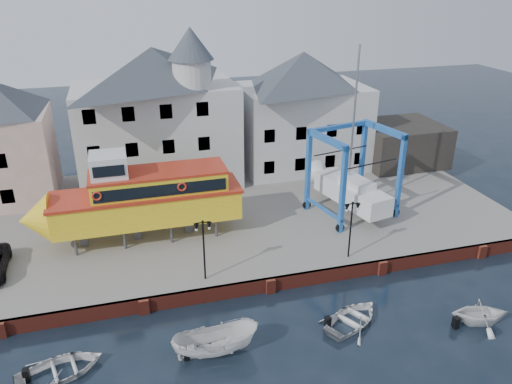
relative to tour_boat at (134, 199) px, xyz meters
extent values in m
plane|color=black|center=(7.82, -7.80, -4.16)|extent=(140.00, 140.00, 0.00)
cube|color=slate|center=(7.82, 3.20, -3.66)|extent=(44.00, 22.00, 1.00)
cube|color=maroon|center=(7.82, -7.68, -3.66)|extent=(44.00, 0.25, 1.00)
cube|color=maroon|center=(-8.18, -7.85, -3.66)|extent=(0.60, 0.36, 1.00)
cube|color=maroon|center=(-0.18, -7.85, -3.66)|extent=(0.60, 0.36, 1.00)
cube|color=maroon|center=(7.82, -7.85, -3.66)|extent=(0.60, 0.36, 1.00)
cube|color=maroon|center=(15.82, -7.85, -3.66)|extent=(0.60, 0.36, 1.00)
cube|color=maroon|center=(23.82, -7.85, -3.66)|extent=(0.60, 0.36, 1.00)
cube|color=tan|center=(-10.18, 10.20, 0.59)|extent=(8.00, 7.00, 7.50)
cube|color=black|center=(-9.68, 6.74, -1.56)|extent=(1.00, 0.08, 1.20)
cube|color=black|center=(-9.68, 6.74, 1.44)|extent=(1.00, 0.08, 1.20)
cube|color=#BDBDBD|center=(2.82, 10.70, 1.34)|extent=(14.00, 8.00, 9.00)
pyramid|color=#383D48|center=(2.82, 10.70, 7.44)|extent=(14.00, 8.00, 3.20)
cube|color=black|center=(-2.68, 6.74, -1.56)|extent=(1.00, 0.08, 1.20)
cube|color=black|center=(0.32, 6.74, -1.56)|extent=(1.00, 0.08, 1.20)
cube|color=black|center=(3.32, 6.74, -1.56)|extent=(1.00, 0.08, 1.20)
cube|color=black|center=(6.32, 6.74, -1.56)|extent=(1.00, 0.08, 1.20)
cube|color=black|center=(-2.68, 6.74, 1.44)|extent=(1.00, 0.08, 1.20)
cube|color=black|center=(0.32, 6.74, 1.44)|extent=(1.00, 0.08, 1.20)
cube|color=black|center=(3.32, 6.74, 1.44)|extent=(1.00, 0.08, 1.20)
cube|color=black|center=(6.32, 6.74, 1.44)|extent=(1.00, 0.08, 1.20)
cube|color=black|center=(-2.68, 6.74, 4.44)|extent=(1.00, 0.08, 1.20)
cube|color=black|center=(0.32, 6.74, 4.44)|extent=(1.00, 0.08, 1.20)
cube|color=black|center=(3.32, 6.74, 4.44)|extent=(1.00, 0.08, 1.20)
cube|color=black|center=(6.32, 6.74, 4.44)|extent=(1.00, 0.08, 1.20)
cylinder|color=#BDBDBD|center=(5.82, 8.30, 7.04)|extent=(3.20, 3.20, 2.40)
cone|color=#383D48|center=(5.82, 8.30, 9.54)|extent=(3.80, 3.80, 2.60)
cube|color=#BDBDBD|center=(16.82, 11.20, 0.84)|extent=(12.00, 8.00, 8.00)
pyramid|color=#383D48|center=(16.82, 11.20, 6.44)|extent=(12.00, 8.00, 3.20)
cube|color=black|center=(12.32, 7.24, -1.56)|extent=(1.00, 0.08, 1.20)
cube|color=black|center=(15.32, 7.24, -1.56)|extent=(1.00, 0.08, 1.20)
cube|color=black|center=(18.32, 7.24, -1.56)|extent=(1.00, 0.08, 1.20)
cube|color=black|center=(21.32, 7.24, -1.56)|extent=(1.00, 0.08, 1.20)
cube|color=black|center=(12.32, 7.24, 1.44)|extent=(1.00, 0.08, 1.20)
cube|color=black|center=(15.32, 7.24, 1.44)|extent=(1.00, 0.08, 1.20)
cube|color=black|center=(18.32, 7.24, 1.44)|extent=(1.00, 0.08, 1.20)
cube|color=black|center=(21.32, 7.24, 1.44)|extent=(1.00, 0.08, 1.20)
cube|color=black|center=(26.82, 9.20, -1.16)|extent=(8.00, 7.00, 4.00)
cylinder|color=black|center=(3.82, -6.60, -1.16)|extent=(0.12, 0.12, 4.00)
cube|color=black|center=(3.82, -6.60, 0.89)|extent=(0.90, 0.06, 0.06)
sphere|color=black|center=(3.82, -6.60, 0.96)|extent=(0.16, 0.16, 0.16)
cone|color=black|center=(3.42, -6.60, 0.62)|extent=(0.32, 0.32, 0.45)
sphere|color=silver|center=(3.42, -6.60, 0.44)|extent=(0.18, 0.18, 0.18)
cone|color=black|center=(4.22, -6.60, 0.62)|extent=(0.32, 0.32, 0.45)
sphere|color=silver|center=(4.22, -6.60, 0.44)|extent=(0.18, 0.18, 0.18)
cylinder|color=black|center=(13.82, -6.60, -1.16)|extent=(0.12, 0.12, 4.00)
cube|color=black|center=(13.82, -6.60, 0.89)|extent=(0.90, 0.06, 0.06)
sphere|color=black|center=(13.82, -6.60, 0.96)|extent=(0.16, 0.16, 0.16)
cone|color=black|center=(13.42, -6.60, 0.62)|extent=(0.32, 0.32, 0.45)
sphere|color=silver|center=(13.42, -6.60, 0.44)|extent=(0.18, 0.18, 0.18)
cone|color=black|center=(14.22, -6.60, 0.62)|extent=(0.32, 0.32, 0.45)
sphere|color=silver|center=(14.22, -6.60, 0.44)|extent=(0.18, 0.18, 0.18)
cylinder|color=#59595E|center=(-4.27, -1.33, -2.46)|extent=(0.20, 0.20, 1.41)
cylinder|color=#59595E|center=(-4.28, 1.30, -2.46)|extent=(0.20, 0.20, 1.41)
cylinder|color=#59595E|center=(-0.98, -1.32, -2.46)|extent=(0.20, 0.20, 1.41)
cylinder|color=#59595E|center=(-0.99, 1.32, -2.46)|extent=(0.20, 0.20, 1.41)
cylinder|color=#59595E|center=(2.32, -1.31, -2.46)|extent=(0.20, 0.20, 1.41)
cylinder|color=#59595E|center=(2.31, 1.33, -2.46)|extent=(0.20, 0.20, 1.41)
cylinder|color=#59595E|center=(5.62, -1.30, -2.46)|extent=(0.20, 0.20, 1.41)
cylinder|color=#59595E|center=(5.61, 1.34, -2.46)|extent=(0.20, 0.20, 1.41)
cube|color=#59595E|center=(-3.81, -0.01, -2.46)|extent=(0.57, 0.47, 1.41)
cube|color=#59595E|center=(-0.04, 0.00, -2.46)|extent=(0.57, 0.47, 1.41)
cube|color=#59595E|center=(3.73, 0.02, -2.46)|extent=(0.57, 0.47, 1.41)
cube|color=yellow|center=(0.90, 0.00, -0.71)|extent=(13.21, 3.63, 2.07)
cone|color=yellow|center=(-6.73, -0.02, -0.71)|extent=(2.09, 3.59, 3.58)
cube|color=#B22B17|center=(0.90, 0.00, 0.42)|extent=(13.49, 3.78, 0.21)
cube|color=yellow|center=(1.85, 0.01, 1.08)|extent=(9.43, 3.24, 1.51)
cube|color=black|center=(1.85, -1.62, 1.12)|extent=(9.05, 0.09, 0.85)
cube|color=black|center=(1.84, 1.64, 1.12)|extent=(9.05, 0.09, 0.85)
cube|color=#B22B17|center=(1.85, 0.01, 1.92)|extent=(9.62, 3.33, 0.17)
cube|color=silver|center=(-1.45, 0.00, 2.69)|extent=(2.46, 2.46, 1.71)
cube|color=black|center=(-1.45, -1.26, 2.76)|extent=(2.06, 0.07, 0.75)
torus|color=#B22B17|center=(-2.39, -1.69, 1.27)|extent=(0.66, 0.13, 0.66)
torus|color=#B22B17|center=(3.27, -1.67, 1.27)|extent=(0.66, 0.13, 0.66)
cube|color=#153CA0|center=(14.75, -3.15, 0.25)|extent=(0.41, 0.41, 6.83)
cylinder|color=black|center=(14.75, -3.15, -2.82)|extent=(0.72, 0.39, 0.68)
cube|color=#153CA0|center=(13.76, 1.28, 0.25)|extent=(0.41, 0.41, 6.83)
cylinder|color=black|center=(13.76, 1.28, -2.82)|extent=(0.72, 0.39, 0.68)
cube|color=#153CA0|center=(20.13, -1.94, 0.25)|extent=(0.41, 0.41, 6.83)
cylinder|color=black|center=(20.13, -1.94, -2.82)|extent=(0.72, 0.39, 0.68)
cube|color=#153CA0|center=(19.13, 2.48, 0.25)|extent=(0.41, 0.41, 6.83)
cylinder|color=black|center=(19.13, 2.48, -2.82)|extent=(0.72, 0.39, 0.68)
cube|color=#153CA0|center=(14.25, -0.93, 3.49)|extent=(1.40, 4.83, 0.48)
cube|color=#153CA0|center=(14.25, -0.93, -2.19)|extent=(1.30, 4.81, 0.20)
cube|color=#153CA0|center=(19.63, 0.27, 3.49)|extent=(1.40, 4.83, 0.48)
cube|color=#153CA0|center=(19.63, 0.27, -2.19)|extent=(1.30, 4.81, 0.20)
cube|color=#153CA0|center=(16.45, 1.88, 3.49)|extent=(5.79, 1.61, 0.34)
cube|color=silver|center=(16.94, -0.33, -1.41)|extent=(3.79, 7.63, 1.56)
cone|color=silver|center=(15.99, 3.90, -1.41)|extent=(2.53, 2.01, 2.24)
cube|color=#59595E|center=(16.94, -0.33, -2.53)|extent=(0.61, 1.76, 0.68)
cube|color=silver|center=(17.05, -0.81, -0.34)|extent=(2.16, 3.20, 0.59)
cylinder|color=#99999E|center=(16.83, 0.14, 4.74)|extent=(0.19, 0.19, 10.73)
cube|color=black|center=(17.33, -2.05, 1.63)|extent=(5.15, 1.27, 0.05)
cube|color=black|center=(16.56, 1.38, 1.63)|extent=(5.15, 1.27, 0.05)
imported|color=silver|center=(3.31, -12.45, -4.16)|extent=(4.77, 1.84, 1.83)
imported|color=silver|center=(11.60, -12.08, -4.16)|extent=(5.09, 4.64, 0.86)
imported|color=silver|center=(18.77, -14.09, -4.16)|extent=(3.95, 3.62, 1.76)
imported|color=silver|center=(-4.72, -11.80, -4.16)|extent=(4.96, 4.06, 0.90)
camera|label=1|loc=(-0.30, -33.46, 14.93)|focal=35.00mm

